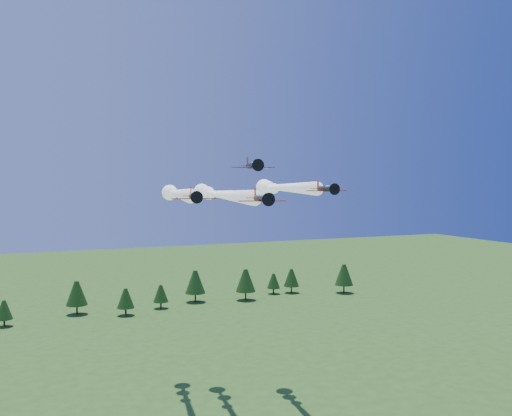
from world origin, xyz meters
name	(u,v)px	position (x,y,z in m)	size (l,w,h in m)	color
plane_lead	(220,194)	(0.59, 20.06, 43.03)	(11.93, 53.79, 3.70)	black
plane_left	(176,193)	(-6.24, 28.12, 43.16)	(12.75, 48.23, 3.70)	black
plane_right	(281,187)	(14.38, 19.76, 44.37)	(9.40, 40.94, 3.70)	black
plane_slot	(252,166)	(2.28, 6.97, 48.55)	(8.03, 8.76, 2.80)	black
treeline	(162,289)	(11.32, 111.69, 6.76)	(173.93, 19.26, 11.99)	#382314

